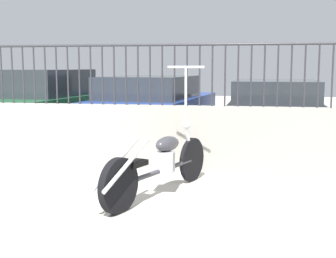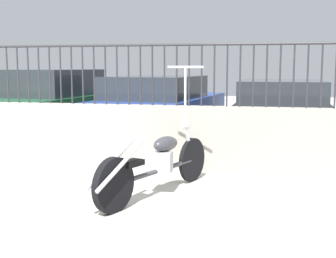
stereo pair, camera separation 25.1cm
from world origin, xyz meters
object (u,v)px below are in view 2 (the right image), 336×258
at_px(car_blue, 159,108).
at_px(car_black, 282,112).
at_px(car_green, 52,104).
at_px(motorcycle_dark_grey, 153,164).

distance_m(car_blue, car_black, 2.42).
bearing_deg(car_green, motorcycle_dark_grey, -135.01).
bearing_deg(car_blue, motorcycle_dark_grey, -161.04).
relative_size(motorcycle_dark_grey, car_black, 0.49).
xyz_separation_m(motorcycle_dark_grey, car_blue, (-0.93, 3.98, 0.28)).
bearing_deg(car_blue, car_black, -80.90).
distance_m(motorcycle_dark_grey, car_blue, 4.10).
xyz_separation_m(car_blue, car_black, (2.42, 0.14, -0.03)).
relative_size(motorcycle_dark_grey, car_blue, 0.47).
height_order(car_green, car_black, car_green).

